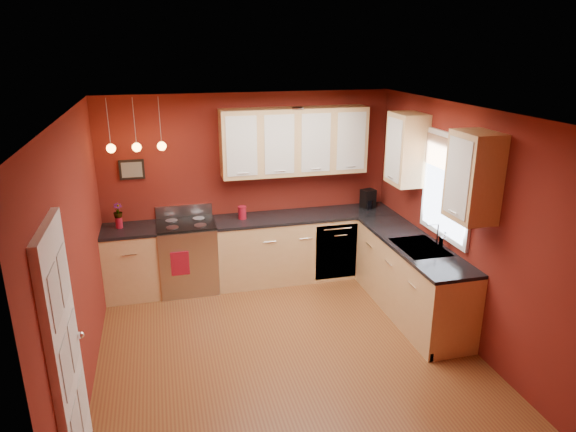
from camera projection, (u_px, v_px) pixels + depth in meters
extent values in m
plane|color=brown|center=(286.00, 350.00, 5.65)|extent=(4.20, 4.20, 0.00)
cube|color=white|center=(286.00, 111.00, 4.82)|extent=(4.00, 4.20, 0.02)
cube|color=maroon|center=(250.00, 187.00, 7.17)|extent=(4.00, 0.02, 2.60)
cube|color=maroon|center=(365.00, 355.00, 3.31)|extent=(4.00, 0.02, 2.60)
cube|color=maroon|center=(78.00, 259.00, 4.77)|extent=(0.02, 4.20, 2.60)
cube|color=maroon|center=(460.00, 224.00, 5.71)|extent=(0.02, 4.20, 2.60)
cube|color=tan|center=(132.00, 263.00, 6.78)|extent=(0.70, 0.60, 0.90)
cube|color=tan|center=(305.00, 247.00, 7.33)|extent=(2.54, 0.60, 0.90)
cube|color=tan|center=(411.00, 279.00, 6.32)|extent=(0.60, 2.10, 0.90)
cube|color=black|center=(129.00, 230.00, 6.63)|extent=(0.70, 0.62, 0.04)
cube|color=black|center=(305.00, 216.00, 7.18)|extent=(2.54, 0.62, 0.04)
cube|color=black|center=(414.00, 244.00, 6.17)|extent=(0.62, 2.10, 0.04)
cube|color=#B1B0B5|center=(188.00, 257.00, 6.95)|extent=(0.76, 0.64, 0.92)
cube|color=black|center=(189.00, 265.00, 6.66)|extent=(0.55, 0.02, 0.32)
cylinder|color=#B1B0B5|center=(188.00, 248.00, 6.58)|extent=(0.60, 0.02, 0.02)
cube|color=black|center=(186.00, 224.00, 6.79)|extent=(0.76, 0.60, 0.03)
cylinder|color=gray|center=(172.00, 227.00, 6.62)|extent=(0.16, 0.16, 0.01)
cylinder|color=gray|center=(200.00, 225.00, 6.70)|extent=(0.16, 0.16, 0.01)
cylinder|color=gray|center=(171.00, 221.00, 6.87)|extent=(0.16, 0.16, 0.01)
cylinder|color=gray|center=(199.00, 218.00, 6.96)|extent=(0.16, 0.16, 0.01)
cube|color=#B1B0B5|center=(184.00, 211.00, 7.04)|extent=(0.76, 0.04, 0.16)
cube|color=#B1B0B5|center=(336.00, 252.00, 7.15)|extent=(0.60, 0.02, 0.80)
cube|color=gray|center=(420.00, 249.00, 6.03)|extent=(0.50, 0.70, 0.05)
cube|color=black|center=(413.00, 244.00, 6.19)|extent=(0.42, 0.30, 0.02)
cube|color=black|center=(427.00, 255.00, 5.88)|extent=(0.42, 0.30, 0.02)
cylinder|color=white|center=(438.00, 234.00, 6.03)|extent=(0.02, 0.02, 0.28)
cylinder|color=white|center=(434.00, 224.00, 5.97)|extent=(0.16, 0.02, 0.02)
cube|color=white|center=(447.00, 187.00, 5.86)|extent=(0.04, 1.02, 1.22)
cube|color=white|center=(446.00, 187.00, 5.86)|extent=(0.01, 0.90, 1.10)
cube|color=#AA7555|center=(448.00, 155.00, 5.74)|extent=(0.02, 0.96, 0.36)
cube|color=white|center=(66.00, 357.00, 3.76)|extent=(0.06, 0.82, 2.05)
cube|color=silver|center=(55.00, 297.00, 3.42)|extent=(0.00, 0.28, 0.40)
cube|color=silver|center=(64.00, 275.00, 3.75)|extent=(0.00, 0.28, 0.40)
cube|color=silver|center=(67.00, 367.00, 3.60)|extent=(0.00, 0.28, 0.40)
cube|color=silver|center=(74.00, 340.00, 3.93)|extent=(0.00, 0.28, 0.40)
cube|color=silver|center=(77.00, 431.00, 3.77)|extent=(0.00, 0.28, 0.40)
cube|color=silver|center=(83.00, 400.00, 4.11)|extent=(0.00, 0.28, 0.40)
sphere|color=white|center=(80.00, 335.00, 4.09)|extent=(0.06, 0.06, 0.06)
cube|color=tan|center=(294.00, 141.00, 6.94)|extent=(2.00, 0.35, 0.90)
cube|color=tan|center=(436.00, 161.00, 5.76)|extent=(0.35, 1.95, 0.90)
cube|color=black|center=(132.00, 170.00, 6.68)|extent=(0.32, 0.03, 0.26)
cylinder|color=gray|center=(108.00, 124.00, 6.12)|extent=(0.01, 0.01, 0.60)
sphere|color=#FFA53F|center=(111.00, 148.00, 6.22)|extent=(0.11, 0.11, 0.11)
cylinder|color=gray|center=(134.00, 123.00, 6.19)|extent=(0.01, 0.01, 0.60)
sphere|color=#FFA53F|center=(137.00, 147.00, 6.29)|extent=(0.11, 0.11, 0.11)
cylinder|color=gray|center=(160.00, 122.00, 6.26)|extent=(0.01, 0.01, 0.60)
sphere|color=#FFA53F|center=(162.00, 146.00, 6.35)|extent=(0.11, 0.11, 0.11)
cylinder|color=maroon|center=(242.00, 213.00, 6.96)|extent=(0.11, 0.11, 0.16)
cylinder|color=maroon|center=(242.00, 207.00, 6.94)|extent=(0.12, 0.12, 0.02)
cylinder|color=maroon|center=(119.00, 223.00, 6.63)|extent=(0.09, 0.09, 0.14)
imported|color=maroon|center=(118.00, 211.00, 6.58)|extent=(0.15, 0.15, 0.21)
cube|color=black|center=(368.00, 199.00, 7.43)|extent=(0.22, 0.20, 0.27)
cylinder|color=black|center=(369.00, 204.00, 7.40)|extent=(0.13, 0.13, 0.12)
imported|color=white|center=(445.00, 240.00, 5.95)|extent=(0.09, 0.10, 0.21)
cube|color=maroon|center=(180.00, 264.00, 6.60)|extent=(0.23, 0.02, 0.32)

